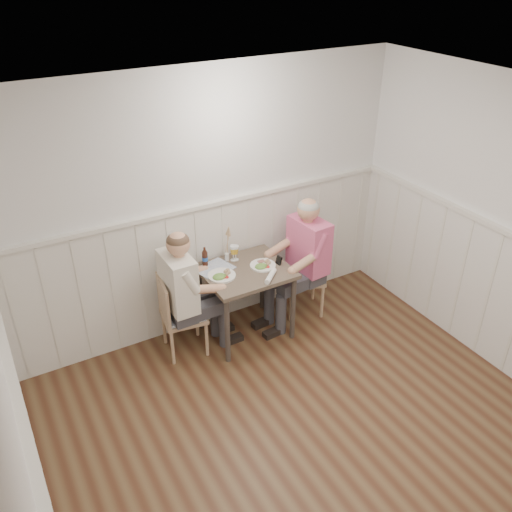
{
  "coord_description": "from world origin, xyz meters",
  "views": [
    {
      "loc": [
        -1.9,
        -2.04,
        3.46
      ],
      "look_at": [
        0.18,
        1.64,
        1.0
      ],
      "focal_mm": 38.0,
      "sensor_mm": 36.0,
      "label": 1
    }
  ],
  "objects_px": {
    "chair_right": "(308,273)",
    "beer_bottle": "(205,258)",
    "diner_cream": "(184,304)",
    "grass_vase": "(227,245)",
    "dining_table": "(246,279)",
    "man_in_pink": "(304,269)",
    "chair_left": "(178,313)"
  },
  "relations": [
    {
      "from": "diner_cream",
      "to": "beer_bottle",
      "type": "distance_m",
      "value": 0.5
    },
    {
      "from": "beer_bottle",
      "to": "diner_cream",
      "type": "bearing_deg",
      "value": -144.98
    },
    {
      "from": "diner_cream",
      "to": "grass_vase",
      "type": "xyz_separation_m",
      "value": [
        0.56,
        0.22,
        0.36
      ]
    },
    {
      "from": "chair_right",
      "to": "diner_cream",
      "type": "xyz_separation_m",
      "value": [
        -1.4,
        -0.01,
        0.1
      ]
    },
    {
      "from": "chair_left",
      "to": "diner_cream",
      "type": "distance_m",
      "value": 0.13
    },
    {
      "from": "beer_bottle",
      "to": "grass_vase",
      "type": "bearing_deg",
      "value": -3.57
    },
    {
      "from": "diner_cream",
      "to": "grass_vase",
      "type": "height_order",
      "value": "diner_cream"
    },
    {
      "from": "dining_table",
      "to": "chair_right",
      "type": "distance_m",
      "value": 0.79
    },
    {
      "from": "man_in_pink",
      "to": "chair_left",
      "type": "bearing_deg",
      "value": 175.78
    },
    {
      "from": "dining_table",
      "to": "man_in_pink",
      "type": "relative_size",
      "value": 0.6
    },
    {
      "from": "man_in_pink",
      "to": "diner_cream",
      "type": "relative_size",
      "value": 1.03
    },
    {
      "from": "man_in_pink",
      "to": "beer_bottle",
      "type": "xyz_separation_m",
      "value": [
        -0.97,
        0.29,
        0.26
      ]
    },
    {
      "from": "man_in_pink",
      "to": "beer_bottle",
      "type": "bearing_deg",
      "value": 163.39
    },
    {
      "from": "chair_right",
      "to": "grass_vase",
      "type": "bearing_deg",
      "value": 166.33
    },
    {
      "from": "chair_right",
      "to": "chair_left",
      "type": "xyz_separation_m",
      "value": [
        -1.45,
        0.03,
        -0.01
      ]
    },
    {
      "from": "diner_cream",
      "to": "grass_vase",
      "type": "relative_size",
      "value": 3.51
    },
    {
      "from": "chair_right",
      "to": "beer_bottle",
      "type": "distance_m",
      "value": 1.16
    },
    {
      "from": "grass_vase",
      "to": "diner_cream",
      "type": "bearing_deg",
      "value": -158.62
    },
    {
      "from": "chair_right",
      "to": "man_in_pink",
      "type": "xyz_separation_m",
      "value": [
        -0.1,
        -0.07,
        0.12
      ]
    },
    {
      "from": "dining_table",
      "to": "diner_cream",
      "type": "relative_size",
      "value": 0.62
    },
    {
      "from": "chair_left",
      "to": "beer_bottle",
      "type": "xyz_separation_m",
      "value": [
        0.38,
        0.19,
        0.39
      ]
    },
    {
      "from": "chair_left",
      "to": "beer_bottle",
      "type": "bearing_deg",
      "value": 26.1
    },
    {
      "from": "dining_table",
      "to": "chair_right",
      "type": "relative_size",
      "value": 0.98
    },
    {
      "from": "dining_table",
      "to": "man_in_pink",
      "type": "distance_m",
      "value": 0.66
    },
    {
      "from": "dining_table",
      "to": "chair_right",
      "type": "bearing_deg",
      "value": 2.64
    },
    {
      "from": "chair_right",
      "to": "grass_vase",
      "type": "xyz_separation_m",
      "value": [
        -0.84,
        0.2,
        0.47
      ]
    },
    {
      "from": "chair_right",
      "to": "beer_bottle",
      "type": "xyz_separation_m",
      "value": [
        -1.07,
        0.22,
        0.39
      ]
    },
    {
      "from": "diner_cream",
      "to": "beer_bottle",
      "type": "height_order",
      "value": "diner_cream"
    },
    {
      "from": "man_in_pink",
      "to": "beer_bottle",
      "type": "height_order",
      "value": "man_in_pink"
    },
    {
      "from": "grass_vase",
      "to": "dining_table",
      "type": "bearing_deg",
      "value": -71.81
    },
    {
      "from": "chair_left",
      "to": "beer_bottle",
      "type": "relative_size",
      "value": 4.07
    },
    {
      "from": "man_in_pink",
      "to": "dining_table",
      "type": "bearing_deg",
      "value": 177.05
    }
  ]
}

